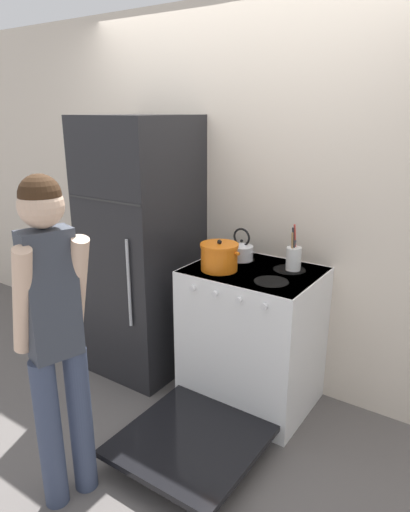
{
  "coord_description": "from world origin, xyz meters",
  "views": [
    {
      "loc": [
        1.54,
        -2.69,
        1.86
      ],
      "look_at": [
        0.03,
        -0.46,
        1.0
      ],
      "focal_mm": 32.0,
      "sensor_mm": 36.0,
      "label": 1
    }
  ],
  "objects": [
    {
      "name": "dutch_oven_pot",
      "position": [
        0.12,
        -0.44,
        1.01
      ],
      "size": [
        0.28,
        0.24,
        0.19
      ],
      "color": "orange",
      "rests_on": "stove_range"
    },
    {
      "name": "person",
      "position": [
        -0.06,
        -1.54,
        0.92
      ],
      "size": [
        0.32,
        0.38,
        1.62
      ],
      "rotation": [
        0.0,
        0.0,
        1.29
      ],
      "color": "#38425B",
      "rests_on": "ground_plane"
    },
    {
      "name": "ground_plane",
      "position": [
        0.0,
        0.0,
        0.0
      ],
      "size": [
        14.0,
        14.0,
        0.0
      ],
      "primitive_type": "plane",
      "color": "#5B5654"
    },
    {
      "name": "stove_range",
      "position": [
        0.3,
        -0.35,
        0.46
      ],
      "size": [
        0.79,
        1.37,
        0.92
      ],
      "color": "white",
      "rests_on": "ground_plane"
    },
    {
      "name": "refrigerator",
      "position": [
        -0.59,
        -0.35,
        0.92
      ],
      "size": [
        0.65,
        0.72,
        1.84
      ],
      "color": "black",
      "rests_on": "ground_plane"
    },
    {
      "name": "wall_back",
      "position": [
        0.0,
        0.03,
        1.27
      ],
      "size": [
        10.0,
        0.06,
        2.55
      ],
      "color": "beige",
      "rests_on": "ground_plane"
    },
    {
      "name": "tea_kettle",
      "position": [
        0.14,
        -0.19,
        0.99
      ],
      "size": [
        0.2,
        0.16,
        0.22
      ],
      "color": "silver",
      "rests_on": "stove_range"
    },
    {
      "name": "utensil_jar",
      "position": [
        0.5,
        -0.18,
        1.0
      ],
      "size": [
        0.09,
        0.09,
        0.29
      ],
      "color": "silver",
      "rests_on": "stove_range"
    }
  ]
}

